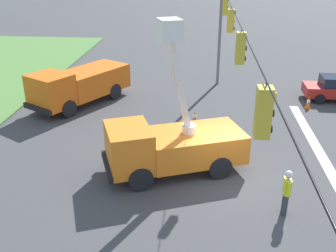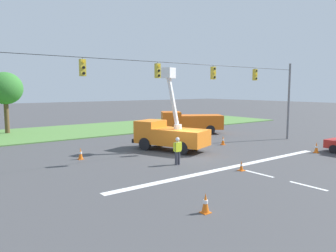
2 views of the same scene
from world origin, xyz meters
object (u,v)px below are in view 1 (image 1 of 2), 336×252
(traffic_cone_mid_right, at_px, (308,102))
(utility_truck_support_near, at_px, (79,84))
(road_worker, at_px, (287,190))
(utility_truck_bucket_lift, at_px, (171,143))
(traffic_cone_foreground_left, at_px, (195,117))

(traffic_cone_mid_right, bearing_deg, utility_truck_support_near, 91.96)
(road_worker, relative_size, traffic_cone_mid_right, 2.18)
(traffic_cone_mid_right, bearing_deg, utility_truck_bucket_lift, 136.86)
(traffic_cone_foreground_left, bearing_deg, utility_truck_bucket_lift, 170.27)
(utility_truck_bucket_lift, height_order, utility_truck_support_near, utility_truck_bucket_lift)
(utility_truck_bucket_lift, relative_size, road_worker, 3.64)
(utility_truck_support_near, bearing_deg, traffic_cone_foreground_left, -109.25)
(utility_truck_bucket_lift, height_order, traffic_cone_mid_right, utility_truck_bucket_lift)
(utility_truck_bucket_lift, xyz_separation_m, utility_truck_support_near, (7.71, 6.27, -0.06))
(utility_truck_bucket_lift, bearing_deg, traffic_cone_foreground_left, -9.73)
(road_worker, xyz_separation_m, traffic_cone_mid_right, (10.82, -3.34, -0.60))
(road_worker, distance_m, traffic_cone_mid_right, 11.34)
(utility_truck_support_near, bearing_deg, road_worker, -134.29)
(road_worker, distance_m, traffic_cone_foreground_left, 8.58)
(utility_truck_bucket_lift, height_order, traffic_cone_foreground_left, utility_truck_bucket_lift)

